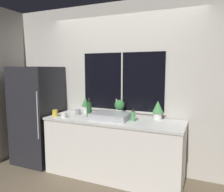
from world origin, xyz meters
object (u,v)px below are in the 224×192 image
at_px(potted_plant_left, 86,104).
at_px(mug_yellow, 55,113).
at_px(potted_plant_center, 120,107).
at_px(bottle_tall, 89,109).
at_px(potted_plant_right, 158,109).
at_px(refrigerator, 38,115).
at_px(mug_white, 64,115).
at_px(sink, 111,116).
at_px(soap_bottle, 133,116).
at_px(mug_grey, 78,112).

height_order(potted_plant_left, mug_yellow, potted_plant_left).
xyz_separation_m(potted_plant_center, bottle_tall, (-0.40, -0.27, -0.02)).
relative_size(potted_plant_right, mug_yellow, 2.71).
relative_size(potted_plant_left, potted_plant_center, 1.02).
distance_m(refrigerator, mug_white, 0.72).
bearing_deg(bottle_tall, refrigerator, 179.18).
height_order(sink, potted_plant_left, sink).
xyz_separation_m(refrigerator, mug_white, (0.69, -0.19, 0.09)).
distance_m(potted_plant_center, bottle_tall, 0.49).
relative_size(potted_plant_left, bottle_tall, 0.87).
distance_m(sink, soap_bottle, 0.35).
bearing_deg(mug_white, soap_bottle, 10.14).
relative_size(mug_grey, mug_white, 0.96).
bearing_deg(potted_plant_center, potted_plant_right, -0.00).
distance_m(potted_plant_left, mug_white, 0.48).
bearing_deg(refrigerator, potted_plant_left, 17.44).
bearing_deg(potted_plant_left, sink, -23.60).
relative_size(potted_plant_left, potted_plant_right, 0.93).
height_order(soap_bottle, mug_yellow, soap_bottle).
xyz_separation_m(refrigerator, mug_yellow, (0.52, -0.19, 0.11)).
xyz_separation_m(mug_yellow, mug_grey, (0.26, 0.27, -0.01)).
distance_m(potted_plant_center, mug_yellow, 1.03).
bearing_deg(soap_bottle, potted_plant_left, 164.58).
bearing_deg(refrigerator, potted_plant_center, 10.09).
bearing_deg(sink, soap_bottle, -0.50).
bearing_deg(mug_grey, potted_plant_center, 14.86).
bearing_deg(refrigerator, potted_plant_right, 7.13).
distance_m(soap_bottle, mug_yellow, 1.25).
relative_size(potted_plant_left, mug_yellow, 2.52).
relative_size(soap_bottle, mug_white, 2.05).
bearing_deg(mug_white, potted_plant_center, 30.72).
bearing_deg(potted_plant_center, mug_white, -149.28).
bearing_deg(mug_grey, soap_bottle, -4.72).
height_order(potted_plant_right, mug_grey, potted_plant_right).
bearing_deg(potted_plant_right, mug_grey, -172.11).
xyz_separation_m(bottle_tall, mug_white, (-0.35, -0.18, -0.09)).
distance_m(potted_plant_right, mug_grey, 1.30).
distance_m(soap_bottle, mug_white, 1.08).
relative_size(soap_bottle, bottle_tall, 0.61).
bearing_deg(potted_plant_center, refrigerator, -169.91).
xyz_separation_m(potted_plant_left, potted_plant_center, (0.63, 0.00, -0.00)).
bearing_deg(potted_plant_right, mug_white, -161.83).
relative_size(sink, potted_plant_left, 2.15).
xyz_separation_m(sink, potted_plant_left, (-0.58, 0.26, 0.10)).
height_order(potted_plant_center, mug_yellow, potted_plant_center).
xyz_separation_m(sink, mug_white, (-0.71, -0.19, -0.01)).
bearing_deg(potted_plant_left, soap_bottle, -15.42).
bearing_deg(mug_yellow, potted_plant_left, 56.05).
relative_size(refrigerator, sink, 2.97).
relative_size(potted_plant_left, mug_white, 2.94).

